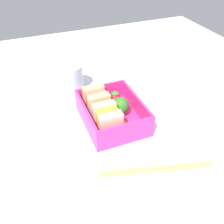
{
  "coord_description": "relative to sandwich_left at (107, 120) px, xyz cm",
  "views": [
    {
      "loc": [
        -41.4,
        16.51,
        37.85
      ],
      "look_at": [
        0.0,
        0.0,
        2.7
      ],
      "focal_mm": 40.0,
      "sensor_mm": 36.0,
      "label": 1
    }
  ],
  "objects": [
    {
      "name": "sandwich_center_left",
      "position": [
        7.19,
        0.0,
        0.0
      ],
      "size": [
        5.82,
        4.98,
        5.61
      ],
      "color": "#E0C57C",
      "rests_on": "bento_tray"
    },
    {
      "name": "broccoli_floret",
      "position": [
        3.87,
        -4.56,
        -0.16
      ],
      "size": [
        3.99,
        3.99,
        4.69
      ],
      "color": "#8EC666",
      "rests_on": "bento_tray"
    },
    {
      "name": "carrot_stick_far_left",
      "position": [
        -1.34,
        -4.7,
        -2.09
      ],
      "size": [
        4.26,
        4.0,
        1.43
      ],
      "primitive_type": "cylinder",
      "rotation": [
        1.57,
        0.0,
        5.44
      ],
      "color": "orange",
      "rests_on": "bento_tray"
    },
    {
      "name": "bento_rim",
      "position": [
        3.6,
        -2.49,
        -0.71
      ],
      "size": [
        16.18,
        12.87,
        4.2
      ],
      "color": "#F13291",
      "rests_on": "bento_tray"
    },
    {
      "name": "chopstick_pair",
      "position": [
        -12.75,
        -5.16,
        -3.66
      ],
      "size": [
        7.09,
        21.6,
        0.7
      ],
      "color": "tan",
      "rests_on": "ground_plane"
    },
    {
      "name": "strawberry_far_left",
      "position": [
        8.39,
        -5.22,
        -1.19
      ],
      "size": [
        2.98,
        2.98,
        3.58
      ],
      "color": "red",
      "rests_on": "bento_tray"
    },
    {
      "name": "drinking_glass",
      "position": [
        19.67,
        2.96,
        -0.14
      ],
      "size": [
        6.67,
        6.67,
        7.73
      ],
      "primitive_type": "cylinder",
      "color": "silver",
      "rests_on": "ground_plane"
    },
    {
      "name": "sandwich_left",
      "position": [
        0.0,
        0.0,
        0.0
      ],
      "size": [
        5.82,
        4.98,
        5.61
      ],
      "color": "beige",
      "rests_on": "bento_tray"
    },
    {
      "name": "folded_napkin",
      "position": [
        5.04,
        -19.43,
        -3.81
      ],
      "size": [
        12.33,
        12.06,
        0.4
      ],
      "primitive_type": "cube",
      "rotation": [
        0.0,
        0.0,
        0.13
      ],
      "color": "silver",
      "rests_on": "ground_plane"
    },
    {
      "name": "ground_plane",
      "position": [
        3.6,
        -2.49,
        -5.01
      ],
      "size": [
        120.0,
        120.0,
        2.0
      ],
      "primitive_type": "cube",
      "color": "silver"
    },
    {
      "name": "bento_tray",
      "position": [
        3.6,
        -2.49,
        -3.41
      ],
      "size": [
        16.18,
        12.87,
        1.2
      ],
      "primitive_type": "cube",
      "color": "#F13291",
      "rests_on": "ground_plane"
    }
  ]
}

